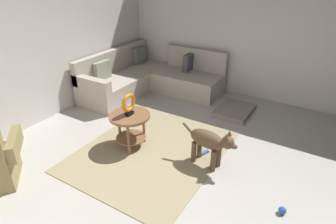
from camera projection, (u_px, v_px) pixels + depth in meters
name	position (u px, v px, depth m)	size (l,w,h in m)	color
ground_plane	(189.00, 175.00, 3.81)	(6.00, 6.00, 0.10)	#B7B2A8
wall_back	(28.00, 43.00, 4.53)	(6.00, 0.12, 2.70)	silver
wall_right	(263.00, 31.00, 5.40)	(0.12, 6.00, 2.70)	silver
area_rug	(152.00, 151.00, 4.23)	(2.30, 1.90, 0.01)	tan
sectional_couch	(149.00, 79.00, 6.10)	(2.20, 2.25, 0.88)	#B2A899
side_table	(130.00, 122.00, 4.16)	(0.60, 0.60, 0.54)	brown
torus_sculpture	(129.00, 104.00, 4.02)	(0.28, 0.08, 0.33)	black
dog_bed_mat	(234.00, 110.00, 5.31)	(0.80, 0.60, 0.09)	gray
dog	(210.00, 142.00, 3.77)	(0.29, 0.85, 0.63)	brown
dog_toy_ball	(282.00, 210.00, 3.15)	(0.09, 0.09, 0.09)	blue
dog_toy_rope	(205.00, 153.00, 4.15)	(0.05, 0.05, 0.14)	blue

